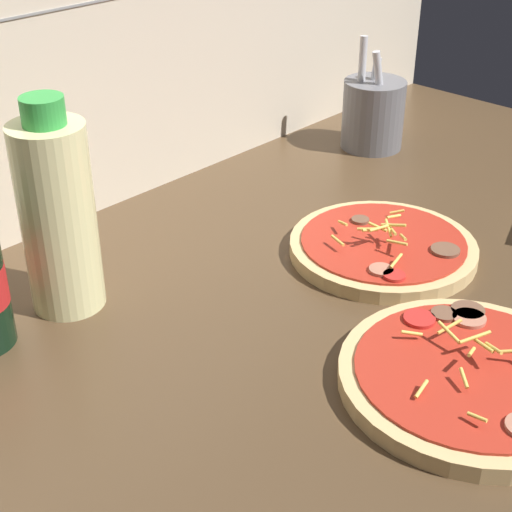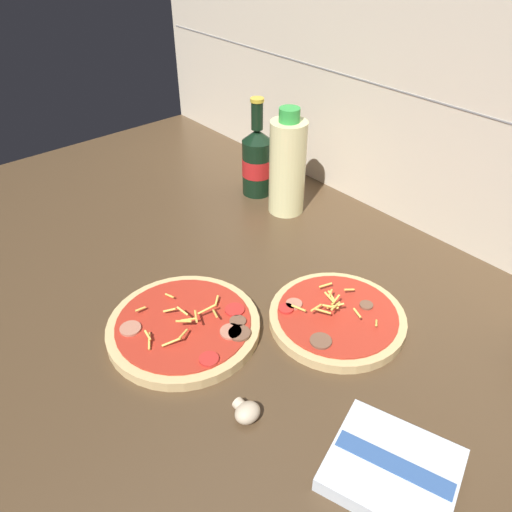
{
  "view_description": "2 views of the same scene",
  "coord_description": "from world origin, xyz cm",
  "px_view_note": "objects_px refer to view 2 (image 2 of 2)",
  "views": [
    {
      "loc": [
        -51.87,
        -36.6,
        51.26
      ],
      "look_at": [
        -1.02,
        11.44,
        10.47
      ],
      "focal_mm": 55.0,
      "sensor_mm": 36.0,
      "label": 1
    },
    {
      "loc": [
        58.0,
        -41.19,
        61.59
      ],
      "look_at": [
        0.62,
        8.22,
        6.48
      ],
      "focal_mm": 35.0,
      "sensor_mm": 36.0,
      "label": 2
    }
  ],
  "objects_px": {
    "beer_bottle": "(257,161)",
    "dish_towel": "(392,470)",
    "oil_bottle": "(287,166)",
    "pizza_near": "(184,327)",
    "mushroom_left": "(247,412)",
    "pizza_far": "(337,318)"
  },
  "relations": [
    {
      "from": "beer_bottle",
      "to": "dish_towel",
      "type": "bearing_deg",
      "value": -27.94
    },
    {
      "from": "oil_bottle",
      "to": "dish_towel",
      "type": "bearing_deg",
      "value": -31.94
    },
    {
      "from": "beer_bottle",
      "to": "dish_towel",
      "type": "distance_m",
      "value": 0.76
    },
    {
      "from": "beer_bottle",
      "to": "dish_towel",
      "type": "xyz_separation_m",
      "value": [
        0.66,
        -0.35,
        -0.07
      ]
    },
    {
      "from": "pizza_near",
      "to": "beer_bottle",
      "type": "height_order",
      "value": "beer_bottle"
    },
    {
      "from": "mushroom_left",
      "to": "dish_towel",
      "type": "bearing_deg",
      "value": 24.29
    },
    {
      "from": "oil_bottle",
      "to": "pizza_far",
      "type": "bearing_deg",
      "value": -30.42
    },
    {
      "from": "pizza_near",
      "to": "beer_bottle",
      "type": "xyz_separation_m",
      "value": [
        -0.28,
        0.41,
        0.07
      ]
    },
    {
      "from": "pizza_near",
      "to": "beer_bottle",
      "type": "distance_m",
      "value": 0.5
    },
    {
      "from": "pizza_near",
      "to": "oil_bottle",
      "type": "bearing_deg",
      "value": 113.99
    },
    {
      "from": "mushroom_left",
      "to": "pizza_near",
      "type": "bearing_deg",
      "value": 171.29
    },
    {
      "from": "pizza_near",
      "to": "dish_towel",
      "type": "bearing_deg",
      "value": 7.84
    },
    {
      "from": "pizza_near",
      "to": "oil_bottle",
      "type": "relative_size",
      "value": 1.06
    },
    {
      "from": "beer_bottle",
      "to": "dish_towel",
      "type": "height_order",
      "value": "beer_bottle"
    },
    {
      "from": "pizza_near",
      "to": "oil_bottle",
      "type": "xyz_separation_m",
      "value": [
        -0.18,
        0.4,
        0.1
      ]
    },
    {
      "from": "pizza_near",
      "to": "dish_towel",
      "type": "xyz_separation_m",
      "value": [
        0.38,
        0.05,
        0.0
      ]
    },
    {
      "from": "pizza_far",
      "to": "oil_bottle",
      "type": "height_order",
      "value": "oil_bottle"
    },
    {
      "from": "beer_bottle",
      "to": "mushroom_left",
      "type": "bearing_deg",
      "value": -42.09
    },
    {
      "from": "oil_bottle",
      "to": "mushroom_left",
      "type": "bearing_deg",
      "value": -48.92
    },
    {
      "from": "pizza_near",
      "to": "pizza_far",
      "type": "relative_size",
      "value": 1.1
    },
    {
      "from": "oil_bottle",
      "to": "mushroom_left",
      "type": "xyz_separation_m",
      "value": [
        0.38,
        -0.43,
        -0.1
      ]
    },
    {
      "from": "mushroom_left",
      "to": "dish_towel",
      "type": "xyz_separation_m",
      "value": [
        0.18,
        0.08,
        -0.0
      ]
    }
  ]
}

